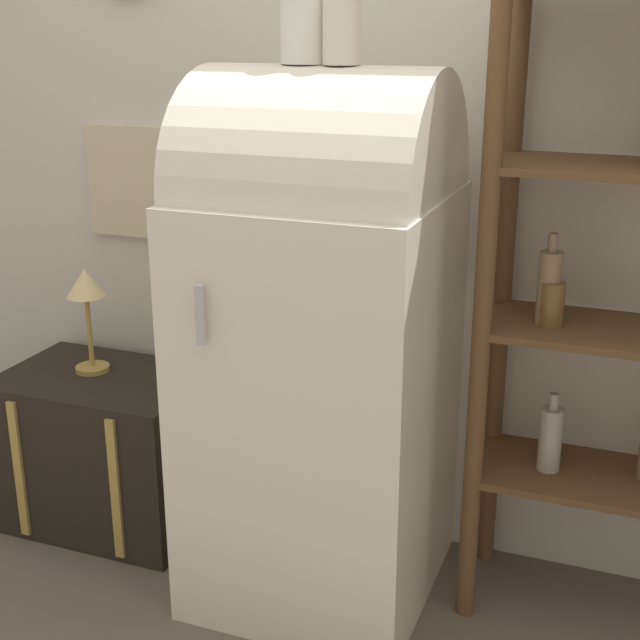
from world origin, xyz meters
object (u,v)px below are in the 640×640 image
Objects in this scene: vase_left at (304,10)px; vase_center at (342,16)px; refrigerator at (322,335)px; desk_lamp at (86,295)px; suitcase_trunk at (108,448)px.

vase_left reaches higher than vase_center.
refrigerator is 0.85m from desk_lamp.
vase_center is at bearing -7.04° from refrigerator.
vase_center reaches higher than refrigerator.
refrigerator reaches higher than suitcase_trunk.
vase_left is at bearing 170.05° from vase_center.
vase_center is (0.84, -0.08, 1.35)m from suitcase_trunk.
vase_left reaches higher than refrigerator.
vase_center is at bearing -5.44° from suitcase_trunk.
vase_center reaches higher than desk_lamp.
suitcase_trunk is 1.55m from vase_left.
vase_center is (0.05, -0.01, 0.83)m from refrigerator.
refrigerator is 6.17× the size of vase_center.
suitcase_trunk is at bearing -28.02° from desk_lamp.
suitcase_trunk is at bearing 175.23° from vase_left.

